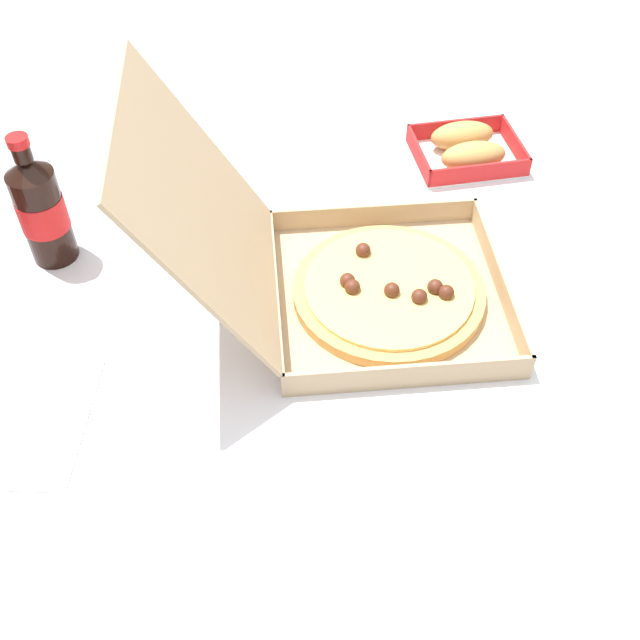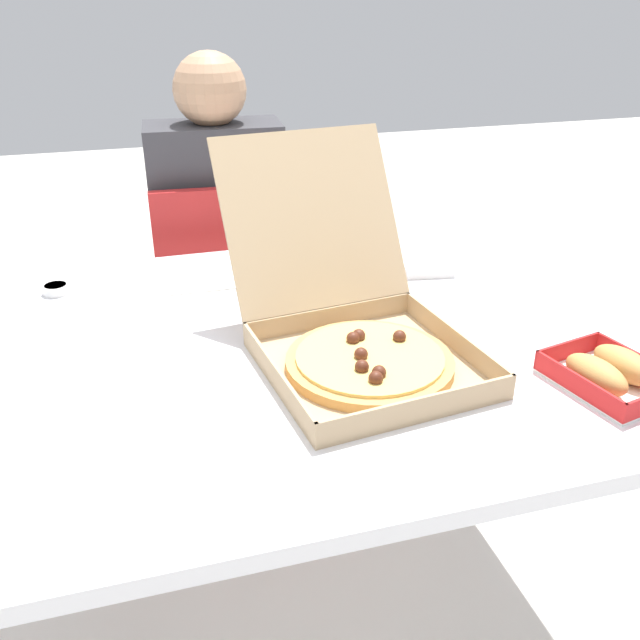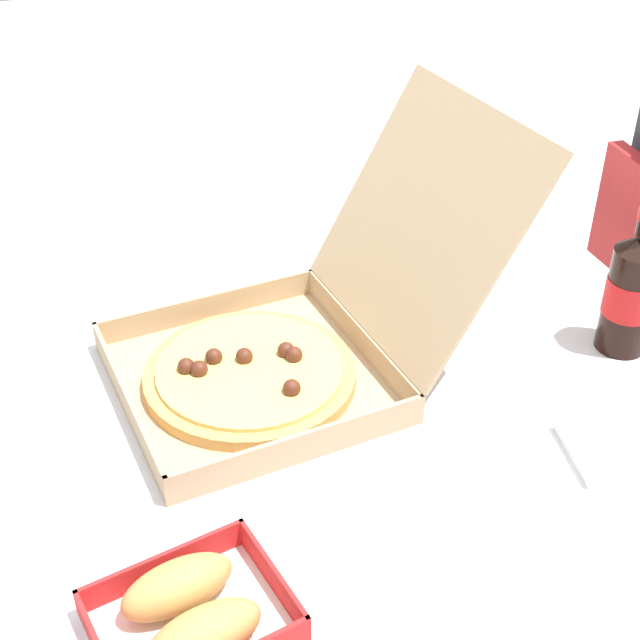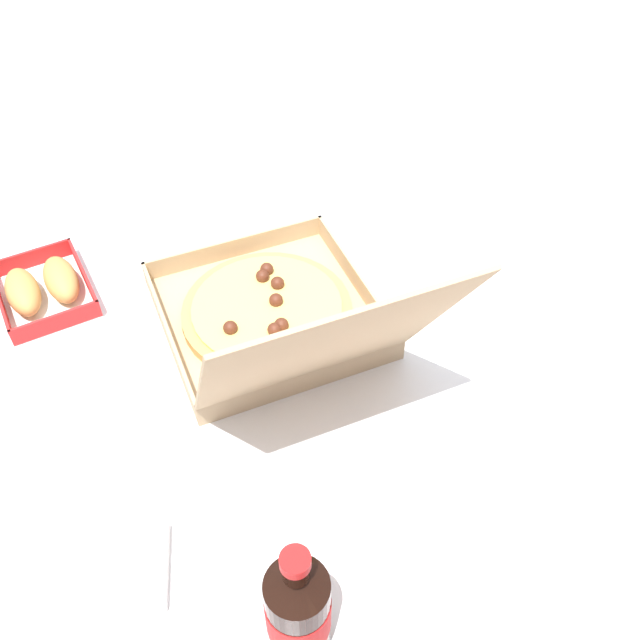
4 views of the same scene
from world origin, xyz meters
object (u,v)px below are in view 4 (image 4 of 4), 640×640
cola_bottle (298,610)px  paper_menu (526,531)px  pizza_box_open (276,317)px  bread_side_box (43,288)px  napkin_pile (124,571)px

cola_bottle → paper_menu: cola_bottle is taller
pizza_box_open → bread_side_box: 0.43m
pizza_box_open → bread_side_box: size_ratio=2.58×
cola_bottle → paper_menu: size_ratio=1.07×
pizza_box_open → paper_menu: pizza_box_open is taller
paper_menu → napkin_pile: 0.53m
pizza_box_open → cola_bottle: pizza_box_open is taller
napkin_pile → pizza_box_open: bearing=-129.7°
paper_menu → napkin_pile: (0.52, -0.09, 0.01)m
cola_bottle → napkin_pile: cola_bottle is taller
bread_side_box → paper_menu: 0.88m
cola_bottle → paper_menu: 0.34m
cola_bottle → paper_menu: (-0.33, -0.05, -0.09)m
bread_side_box → cola_bottle: bearing=111.9°
napkin_pile → bread_side_box: bearing=-81.1°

